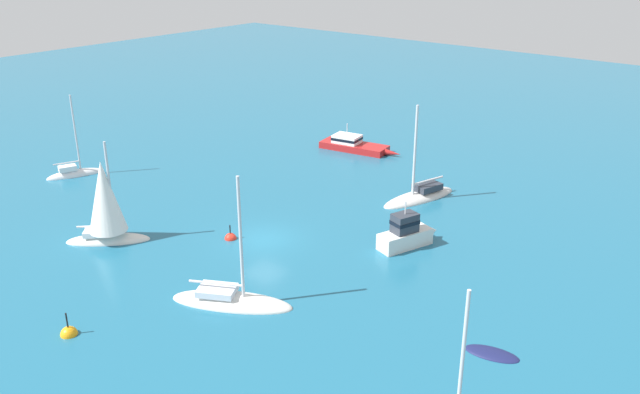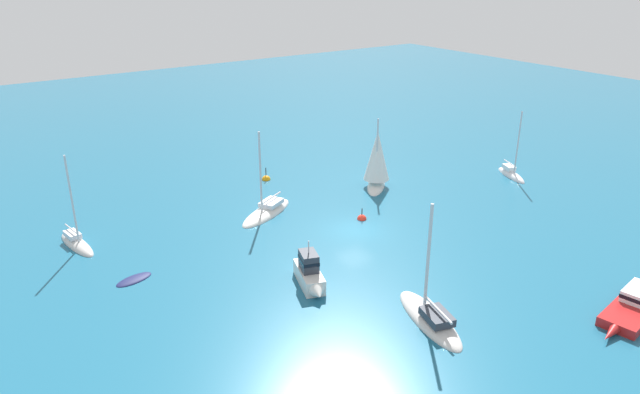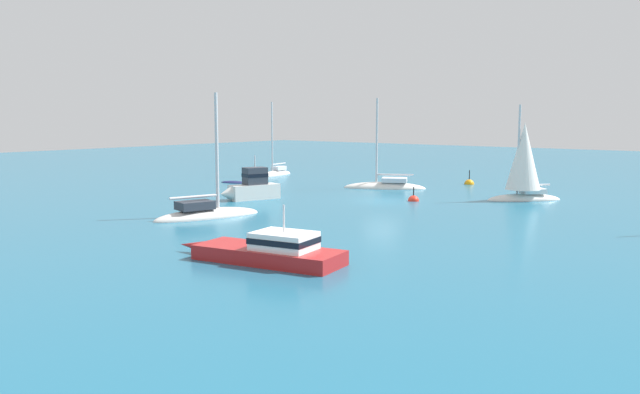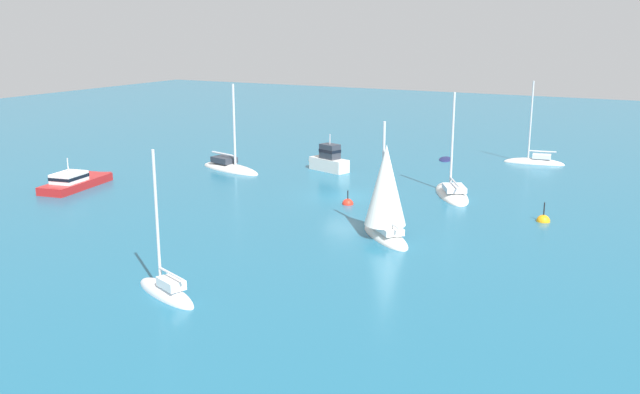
{
  "view_description": "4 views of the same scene",
  "coord_description": "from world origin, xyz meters",
  "views": [
    {
      "loc": [
        27.16,
        -27.39,
        18.43
      ],
      "look_at": [
        2.24,
        3.03,
        2.6
      ],
      "focal_mm": 36.7,
      "sensor_mm": 36.0,
      "label": 1
    },
    {
      "loc": [
        26.37,
        33.25,
        20.0
      ],
      "look_at": [
        0.69,
        -3.9,
        1.68
      ],
      "focal_mm": 33.0,
      "sensor_mm": 36.0,
      "label": 2
    },
    {
      "loc": [
        -24.56,
        38.1,
        5.95
      ],
      "look_at": [
        0.17,
        6.81,
        0.93
      ],
      "focal_mm": 36.56,
      "sensor_mm": 36.0,
      "label": 3
    },
    {
      "loc": [
        -43.44,
        -21.11,
        12.01
      ],
      "look_at": [
        -4.31,
        -0.51,
        0.99
      ],
      "focal_mm": 39.02,
      "sensor_mm": 36.0,
      "label": 4
    }
  ],
  "objects": [
    {
      "name": "sailboat_1",
      "position": [
        -20.45,
        -1.09,
        0.13
      ],
      "size": [
        2.71,
        4.66,
        7.19
      ],
      "rotation": [
        0.0,
        0.0,
        1.2
      ],
      "color": "white",
      "rests_on": "ground"
    },
    {
      "name": "sailboat_2",
      "position": [
        -7.57,
        -6.49,
        2.37
      ],
      "size": [
        4.89,
        4.9,
        7.15
      ],
      "rotation": [
        0.0,
        0.0,
        0.79
      ],
      "color": "silver",
      "rests_on": "ground"
    },
    {
      "name": "powerboat",
      "position": [
        7.73,
        5.14,
        0.86
      ],
      "size": [
        2.53,
        4.56,
        3.13
      ],
      "rotation": [
        0.0,
        0.0,
        1.24
      ],
      "color": "silver",
      "rests_on": "ground"
    },
    {
      "name": "tender",
      "position": [
        17.06,
        -2.22,
        0.0
      ],
      "size": [
        2.78,
        1.72,
        0.32
      ],
      "rotation": [
        0.0,
        0.0,
        3.37
      ],
      "color": "#191E4C",
      "rests_on": "ground"
    },
    {
      "name": "ground_plane",
      "position": [
        0.0,
        0.0,
        0.0
      ],
      "size": [
        160.0,
        160.0,
        0.0
      ],
      "primitive_type": "plane",
      "color": "#1E607F"
    },
    {
      "name": "mooring_buoy",
      "position": [
        0.1,
        -14.01,
        0.01
      ],
      "size": [
        0.85,
        0.85,
        1.65
      ],
      "color": "orange",
      "rests_on": "ground"
    },
    {
      "name": "sailboat",
      "position": [
        18.9,
        -9.78,
        0.14
      ],
      "size": [
        1.98,
        5.34,
        7.74
      ],
      "rotation": [
        0.0,
        0.0,
        1.72
      ],
      "color": "silver",
      "rests_on": "ground"
    },
    {
      "name": "ketch",
      "position": [
        4.14,
        -6.85,
        0.1
      ],
      "size": [
        6.85,
        4.95,
        7.85
      ],
      "rotation": [
        0.0,
        0.0,
        0.5
      ],
      "color": "silver",
      "rests_on": "ground"
    },
    {
      "name": "sloop",
      "position": [
        4.11,
        12.57,
        0.14
      ],
      "size": [
        3.67,
        7.0,
        7.79
      ],
      "rotation": [
        0.0,
        0.0,
        4.44
      ],
      "color": "silver",
      "rests_on": "ground"
    },
    {
      "name": "channel_buoy",
      "position": [
        -1.74,
        -1.32,
        0.01
      ],
      "size": [
        0.78,
        0.78,
        1.36
      ],
      "color": "red",
      "rests_on": "ground"
    },
    {
      "name": "launch",
      "position": [
        -6.86,
        19.0,
        0.51
      ],
      "size": [
        7.85,
        3.22,
        2.41
      ],
      "rotation": [
        0.0,
        0.0,
        0.17
      ],
      "color": "#B21E1E",
      "rests_on": "ground"
    }
  ]
}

